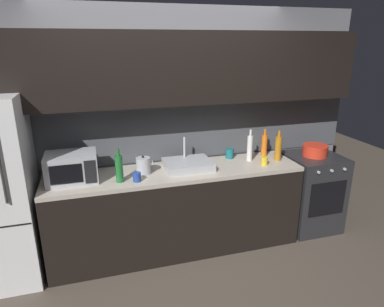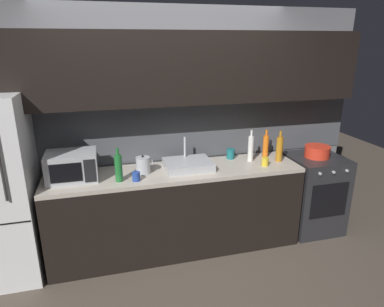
{
  "view_description": "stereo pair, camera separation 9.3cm",
  "coord_description": "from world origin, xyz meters",
  "px_view_note": "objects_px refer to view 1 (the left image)",
  "views": [
    {
      "loc": [
        -0.78,
        -2.25,
        2.15
      ],
      "look_at": [
        0.17,
        0.9,
        1.07
      ],
      "focal_mm": 31.99,
      "sensor_mm": 36.0,
      "label": 1
    },
    {
      "loc": [
        -0.69,
        -2.28,
        2.15
      ],
      "look_at": [
        0.17,
        0.9,
        1.07
      ],
      "focal_mm": 31.99,
      "sensor_mm": 36.0,
      "label": 2
    }
  ],
  "objects_px": {
    "kettle": "(143,166)",
    "wine_bottle_green": "(119,169)",
    "wine_bottle_orange": "(264,145)",
    "mug_yellow": "(264,161)",
    "mug_teal": "(230,153)",
    "cooking_pot": "(315,150)",
    "wine_bottle_amber": "(278,148)",
    "microwave": "(72,167)",
    "oven_range": "(311,192)",
    "mug_blue": "(137,177)",
    "wine_bottle_white": "(250,148)"
  },
  "relations": [
    {
      "from": "mug_blue",
      "to": "cooking_pot",
      "type": "relative_size",
      "value": 0.31
    },
    {
      "from": "microwave",
      "to": "cooking_pot",
      "type": "bearing_deg",
      "value": -0.4
    },
    {
      "from": "kettle",
      "to": "wine_bottle_amber",
      "type": "distance_m",
      "value": 1.48
    },
    {
      "from": "wine_bottle_white",
      "to": "wine_bottle_amber",
      "type": "height_order",
      "value": "wine_bottle_white"
    },
    {
      "from": "wine_bottle_amber",
      "to": "mug_blue",
      "type": "bearing_deg",
      "value": -174.23
    },
    {
      "from": "microwave",
      "to": "wine_bottle_orange",
      "type": "xyz_separation_m",
      "value": [
        2.07,
        0.15,
        -0.01
      ]
    },
    {
      "from": "microwave",
      "to": "mug_yellow",
      "type": "distance_m",
      "value": 1.94
    },
    {
      "from": "oven_range",
      "to": "mug_yellow",
      "type": "distance_m",
      "value": 0.87
    },
    {
      "from": "wine_bottle_green",
      "to": "wine_bottle_amber",
      "type": "bearing_deg",
      "value": 4.15
    },
    {
      "from": "wine_bottle_white",
      "to": "wine_bottle_orange",
      "type": "height_order",
      "value": "wine_bottle_white"
    },
    {
      "from": "mug_teal",
      "to": "cooking_pot",
      "type": "bearing_deg",
      "value": -11.99
    },
    {
      "from": "mug_blue",
      "to": "kettle",
      "type": "bearing_deg",
      "value": 62.75
    },
    {
      "from": "mug_teal",
      "to": "cooking_pot",
      "type": "distance_m",
      "value": 0.99
    },
    {
      "from": "wine_bottle_amber",
      "to": "mug_yellow",
      "type": "xyz_separation_m",
      "value": [
        -0.21,
        -0.1,
        -0.1
      ]
    },
    {
      "from": "wine_bottle_green",
      "to": "mug_blue",
      "type": "relative_size",
      "value": 3.72
    },
    {
      "from": "wine_bottle_orange",
      "to": "cooking_pot",
      "type": "relative_size",
      "value": 1.12
    },
    {
      "from": "mug_blue",
      "to": "mug_yellow",
      "type": "bearing_deg",
      "value": 2.6
    },
    {
      "from": "wine_bottle_green",
      "to": "wine_bottle_orange",
      "type": "distance_m",
      "value": 1.67
    },
    {
      "from": "oven_range",
      "to": "cooking_pot",
      "type": "distance_m",
      "value": 0.51
    },
    {
      "from": "wine_bottle_amber",
      "to": "mug_blue",
      "type": "xyz_separation_m",
      "value": [
        -1.57,
        -0.16,
        -0.1
      ]
    },
    {
      "from": "kettle",
      "to": "wine_bottle_orange",
      "type": "height_order",
      "value": "wine_bottle_orange"
    },
    {
      "from": "microwave",
      "to": "wine_bottle_green",
      "type": "relative_size",
      "value": 1.42
    },
    {
      "from": "kettle",
      "to": "wine_bottle_green",
      "type": "bearing_deg",
      "value": -149.92
    },
    {
      "from": "wine_bottle_orange",
      "to": "cooking_pot",
      "type": "bearing_deg",
      "value": -16.22
    },
    {
      "from": "microwave",
      "to": "wine_bottle_orange",
      "type": "distance_m",
      "value": 2.07
    },
    {
      "from": "mug_blue",
      "to": "wine_bottle_amber",
      "type": "bearing_deg",
      "value": 5.77
    },
    {
      "from": "cooking_pot",
      "to": "wine_bottle_green",
      "type": "bearing_deg",
      "value": -176.51
    },
    {
      "from": "wine_bottle_orange",
      "to": "mug_blue",
      "type": "relative_size",
      "value": 3.63
    },
    {
      "from": "microwave",
      "to": "mug_teal",
      "type": "relative_size",
      "value": 4.21
    },
    {
      "from": "microwave",
      "to": "oven_range",
      "type": "bearing_deg",
      "value": -0.43
    },
    {
      "from": "mug_yellow",
      "to": "mug_teal",
      "type": "bearing_deg",
      "value": 130.59
    },
    {
      "from": "wine_bottle_green",
      "to": "cooking_pot",
      "type": "bearing_deg",
      "value": 3.49
    },
    {
      "from": "wine_bottle_amber",
      "to": "wine_bottle_green",
      "type": "bearing_deg",
      "value": -175.85
    },
    {
      "from": "wine_bottle_orange",
      "to": "oven_range",
      "type": "bearing_deg",
      "value": -16.22
    },
    {
      "from": "kettle",
      "to": "mug_teal",
      "type": "height_order",
      "value": "kettle"
    },
    {
      "from": "microwave",
      "to": "kettle",
      "type": "bearing_deg",
      "value": -1.01
    },
    {
      "from": "microwave",
      "to": "mug_teal",
      "type": "distance_m",
      "value": 1.68
    },
    {
      "from": "mug_yellow",
      "to": "mug_teal",
      "type": "xyz_separation_m",
      "value": [
        -0.27,
        0.31,
        0.01
      ]
    },
    {
      "from": "oven_range",
      "to": "wine_bottle_green",
      "type": "bearing_deg",
      "value": -176.55
    },
    {
      "from": "kettle",
      "to": "cooking_pot",
      "type": "height_order",
      "value": "kettle"
    },
    {
      "from": "kettle",
      "to": "wine_bottle_green",
      "type": "distance_m",
      "value": 0.29
    },
    {
      "from": "mug_yellow",
      "to": "mug_teal",
      "type": "distance_m",
      "value": 0.41
    },
    {
      "from": "wine_bottle_green",
      "to": "mug_teal",
      "type": "relative_size",
      "value": 2.96
    },
    {
      "from": "wine_bottle_orange",
      "to": "mug_teal",
      "type": "height_order",
      "value": "wine_bottle_orange"
    },
    {
      "from": "wine_bottle_orange",
      "to": "wine_bottle_amber",
      "type": "bearing_deg",
      "value": -66.38
    },
    {
      "from": "microwave",
      "to": "wine_bottle_green",
      "type": "bearing_deg",
      "value": -20.0
    },
    {
      "from": "mug_teal",
      "to": "mug_blue",
      "type": "bearing_deg",
      "value": -161.08
    },
    {
      "from": "kettle",
      "to": "wine_bottle_orange",
      "type": "bearing_deg",
      "value": 6.39
    },
    {
      "from": "oven_range",
      "to": "kettle",
      "type": "distance_m",
      "value": 2.04
    },
    {
      "from": "wine_bottle_white",
      "to": "mug_yellow",
      "type": "distance_m",
      "value": 0.22
    }
  ]
}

